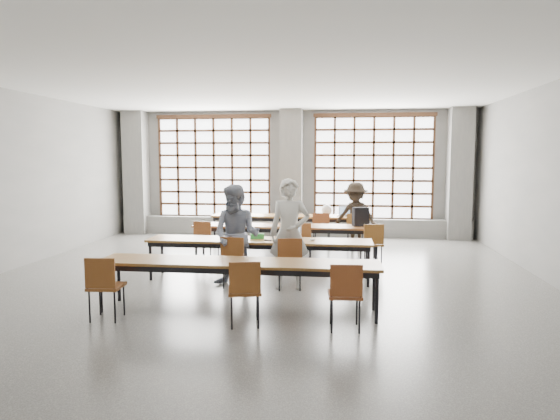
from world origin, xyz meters
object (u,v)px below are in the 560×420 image
at_px(backpack, 360,217).
at_px(chair_mid_right, 372,240).
at_px(chair_back_mid, 321,227).
at_px(laptop_front, 291,236).
at_px(desk_row_a, 291,218).
at_px(chair_back_right, 355,227).
at_px(chair_near_left, 104,282).
at_px(plastic_bag, 327,210).
at_px(chair_mid_centre, 302,239).
at_px(chair_near_right, 345,289).
at_px(chair_mid_left, 205,237).
at_px(desk_row_d, 238,266).
at_px(chair_near_mid, 245,286).
at_px(red_pouch, 106,283).
at_px(chair_front_right, 290,258).
at_px(desk_row_b, 286,228).
at_px(student_female, 237,236).
at_px(laptop_back, 345,213).
at_px(student_male, 290,234).
at_px(phone, 268,240).
at_px(desk_row_c, 259,243).
at_px(green_box, 257,236).
at_px(student_back, 355,216).
at_px(chair_back_left, 232,225).
at_px(chair_front_left, 235,257).
at_px(mouse, 312,240).

bearing_deg(backpack, chair_mid_right, -88.12).
height_order(chair_back_mid, laptop_front, laptop_front).
bearing_deg(desk_row_a, chair_back_right, -21.51).
xyz_separation_m(chair_near_left, plastic_bag, (2.77, 6.36, 0.34)).
relative_size(desk_row_a, laptop_front, 10.47).
bearing_deg(chair_mid_centre, chair_near_right, -77.31).
height_order(chair_mid_left, laptop_front, laptop_front).
distance_m(desk_row_d, chair_near_mid, 0.68).
height_order(chair_back_right, chair_mid_right, same).
distance_m(chair_mid_centre, red_pouch, 4.42).
bearing_deg(chair_front_right, desk_row_b, 97.86).
distance_m(chair_near_right, student_female, 2.73).
bearing_deg(laptop_front, laptop_back, 75.35).
xyz_separation_m(chair_back_mid, student_male, (-0.38, -3.67, 0.39)).
distance_m(chair_near_mid, phone, 2.42).
bearing_deg(laptop_front, chair_near_mid, -97.06).
distance_m(desk_row_b, desk_row_c, 1.96).
xyz_separation_m(chair_front_right, chair_near_mid, (-0.38, -1.88, 0.00)).
xyz_separation_m(desk_row_c, chair_mid_left, (-1.36, 1.31, -0.13)).
bearing_deg(student_female, desk_row_a, 92.71).
bearing_deg(green_box, chair_mid_left, 136.70).
distance_m(desk_row_d, backpack, 4.30).
relative_size(chair_mid_centre, chair_near_left, 1.00).
bearing_deg(chair_mid_left, student_female, -59.70).
distance_m(desk_row_c, student_back, 3.75).
relative_size(chair_mid_left, plastic_bag, 3.08).
xyz_separation_m(chair_back_left, student_female, (0.90, -3.67, 0.33)).
distance_m(chair_back_left, backpack, 3.30).
height_order(chair_back_right, laptop_front, laptop_front).
xyz_separation_m(desk_row_a, chair_front_left, (-0.50, -4.43, -0.13)).
height_order(chair_near_left, student_female, student_female).
xyz_separation_m(chair_mid_centre, mouse, (0.29, -1.33, 0.21)).
xyz_separation_m(chair_front_right, chair_near_right, (0.91, -1.88, 0.00)).
height_order(chair_mid_left, phone, chair_mid_left).
distance_m(chair_mid_centre, chair_near_right, 3.92).
bearing_deg(chair_front_left, desk_row_d, -75.59).
relative_size(chair_near_mid, green_box, 3.52).
xyz_separation_m(chair_near_mid, student_male, (0.37, 2.01, 0.39)).
bearing_deg(mouse, backpack, 65.73).
distance_m(chair_back_mid, chair_near_left, 6.27).
bearing_deg(chair_mid_centre, chair_back_mid, 80.06).
bearing_deg(chair_mid_centre, chair_near_left, -121.43).
xyz_separation_m(desk_row_b, chair_mid_centre, (0.40, -0.63, -0.13)).
xyz_separation_m(chair_back_left, plastic_bag, (2.29, 0.68, 0.34)).
bearing_deg(chair_mid_centre, plastic_bag, 80.38).
bearing_deg(desk_row_b, chair_near_mid, -90.35).
xyz_separation_m(desk_row_d, mouse, (0.94, 1.86, 0.08)).
bearing_deg(red_pouch, chair_near_left, -85.49).
distance_m(desk_row_c, desk_row_d, 1.88).
xyz_separation_m(chair_front_left, plastic_bag, (1.40, 4.48, 0.34)).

